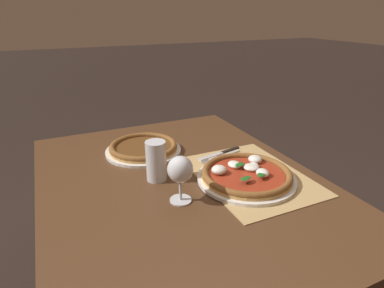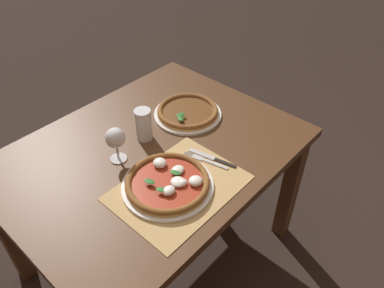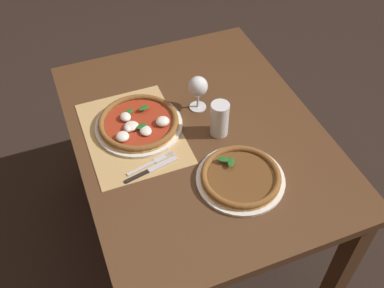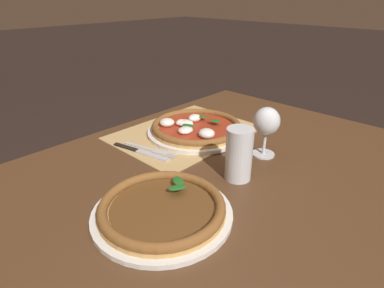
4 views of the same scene
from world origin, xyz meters
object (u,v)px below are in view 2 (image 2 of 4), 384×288
wine_glass (115,139)px  knife (212,158)px  pizza_far (188,112)px  pizza_near (168,183)px  pint_glass (144,125)px  fork (205,160)px

wine_glass → knife: size_ratio=0.72×
knife → pizza_far: bearing=60.4°
wine_glass → knife: (0.26, -0.28, -0.10)m
pizza_near → wine_glass: size_ratio=2.25×
pizza_near → pint_glass: bearing=63.6°
pint_glass → knife: bearing=-73.6°
pizza_far → pint_glass: (-0.25, 0.03, 0.05)m
pizza_near → fork: bearing=-3.2°
pizza_far → wine_glass: size_ratio=2.06×
pint_glass → knife: 0.33m
pizza_far → knife: (-0.16, -0.28, -0.01)m
fork → pizza_near: bearing=176.8°
pizza_near → fork: 0.20m
pizza_far → wine_glass: bearing=179.6°
pizza_near → wine_glass: (-0.02, 0.26, 0.08)m
wine_glass → pizza_near: bearing=-84.6°
pizza_near → fork: pizza_near is taller
pint_glass → pizza_far: bearing=-5.9°
wine_glass → knife: wine_glass is taller
pint_glass → fork: pint_glass is taller
pizza_near → pint_glass: 0.32m
pizza_far → knife: 0.32m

